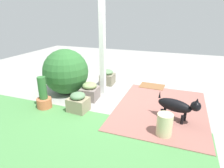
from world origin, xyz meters
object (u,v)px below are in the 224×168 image
at_px(ceramic_urn, 164,125).
at_px(stone_planter_mid, 90,91).
at_px(stone_planter_far, 78,102).
at_px(terracotta_pot_tall, 44,97).
at_px(round_shrub, 66,72).
at_px(doormat, 152,86).
at_px(porch_pillar, 102,44).
at_px(stone_planter_nearest, 107,77).
at_px(terracotta_pot_spiky, 81,73).
at_px(dog, 177,106).

bearing_deg(ceramic_urn, stone_planter_mid, -26.32).
distance_m(stone_planter_far, terracotta_pot_tall, 0.76).
bearing_deg(ceramic_urn, round_shrub, -22.55).
bearing_deg(ceramic_urn, doormat, -76.12).
distance_m(porch_pillar, stone_planter_mid, 1.14).
relative_size(round_shrub, ceramic_urn, 2.80).
height_order(stone_planter_nearest, terracotta_pot_spiky, terracotta_pot_spiky).
distance_m(stone_planter_mid, terracotta_pot_tall, 1.02).
xyz_separation_m(stone_planter_mid, doormat, (-1.23, -1.30, -0.18)).
xyz_separation_m(round_shrub, terracotta_pot_tall, (0.00, 0.88, -0.31)).
bearing_deg(dog, round_shrub, -10.22).
height_order(porch_pillar, dog, porch_pillar).
distance_m(stone_planter_nearest, stone_planter_mid, 1.10).
bearing_deg(round_shrub, terracotta_pot_tall, 89.87).
xyz_separation_m(stone_planter_mid, terracotta_pot_spiky, (0.78, -1.01, 0.08)).
relative_size(porch_pillar, round_shrub, 2.24).
relative_size(terracotta_pot_tall, dog, 0.89).
bearing_deg(porch_pillar, stone_planter_mid, 72.50).
relative_size(stone_planter_nearest, terracotta_pot_tall, 0.61).
height_order(stone_planter_nearest, stone_planter_mid, stone_planter_nearest).
bearing_deg(stone_planter_mid, dog, 170.58).
distance_m(stone_planter_far, doormat, 2.25).
bearing_deg(stone_planter_far, doormat, -122.07).
height_order(stone_planter_mid, terracotta_pot_spiky, terracotta_pot_spiky).
height_order(terracotta_pot_spiky, terracotta_pot_tall, terracotta_pot_tall).
bearing_deg(terracotta_pot_tall, terracotta_pot_spiky, -87.73).
distance_m(terracotta_pot_tall, ceramic_urn, 2.49).
relative_size(terracotta_pot_spiky, ceramic_urn, 1.48).
bearing_deg(stone_planter_nearest, stone_planter_far, 91.13).
bearing_deg(stone_planter_mid, ceramic_urn, 153.68).
relative_size(stone_planter_mid, doormat, 0.67).
relative_size(round_shrub, dog, 1.43).
bearing_deg(porch_pillar, dog, 156.66).
distance_m(stone_planter_far, round_shrub, 1.13).
bearing_deg(stone_planter_far, round_shrub, -45.36).
bearing_deg(terracotta_pot_tall, porch_pillar, -126.25).
bearing_deg(terracotta_pot_tall, doormat, -133.94).
height_order(stone_planter_far, doormat, stone_planter_far).
bearing_deg(doormat, stone_planter_mid, 46.58).
height_order(terracotta_pot_spiky, ceramic_urn, terracotta_pot_spiky).
height_order(porch_pillar, stone_planter_mid, porch_pillar).
bearing_deg(terracotta_pot_spiky, stone_planter_mid, 127.86).
distance_m(porch_pillar, terracotta_pot_tall, 1.75).
height_order(stone_planter_far, round_shrub, round_shrub).
relative_size(round_shrub, doormat, 1.72).
xyz_separation_m(terracotta_pot_spiky, doormat, (-2.01, -0.29, -0.26)).
relative_size(stone_planter_nearest, doormat, 0.65).
height_order(porch_pillar, ceramic_urn, porch_pillar).
bearing_deg(doormat, round_shrub, 30.46).
bearing_deg(round_shrub, terracotta_pot_spiky, -85.27).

